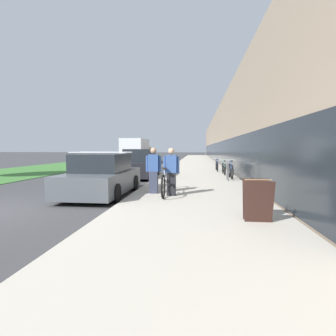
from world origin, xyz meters
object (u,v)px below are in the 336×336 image
(cruiser_bike_farthest, at_px, (217,166))
(tandem_bicycle, at_px, (167,182))
(bike_rack_hoop, at_px, (228,170))
(sandwich_board_sign, at_px, (258,200))
(vintage_roadster_curbside, at_px, (140,165))
(person_rider, at_px, (171,172))
(moving_truck, at_px, (136,151))
(cruiser_bike_nearest, at_px, (231,171))
(cruiser_bike_middle, at_px, (224,168))
(person_bystander, at_px, (154,170))
(parked_sedan_curbside, at_px, (102,177))

(cruiser_bike_farthest, bearing_deg, tandem_bicycle, -104.14)
(bike_rack_hoop, xyz_separation_m, sandwich_board_sign, (-0.18, -7.14, -0.06))
(sandwich_board_sign, bearing_deg, bike_rack_hoop, 88.54)
(bike_rack_hoop, xyz_separation_m, vintage_roadster_curbside, (-4.73, 1.86, 0.10))
(tandem_bicycle, relative_size, person_rider, 1.64)
(cruiser_bike_farthest, bearing_deg, person_rider, -102.63)
(sandwich_board_sign, height_order, moving_truck, moving_truck)
(cruiser_bike_nearest, relative_size, sandwich_board_sign, 1.94)
(vintage_roadster_curbside, bearing_deg, bike_rack_hoop, -21.47)
(moving_truck, bearing_deg, cruiser_bike_middle, -58.56)
(person_bystander, distance_m, moving_truck, 21.96)
(person_bystander, relative_size, bike_rack_hoop, 1.87)
(cruiser_bike_farthest, height_order, parked_sedan_curbside, parked_sedan_curbside)
(person_bystander, relative_size, vintage_roadster_curbside, 0.38)
(moving_truck, bearing_deg, parked_sedan_curbside, -79.97)
(person_rider, bearing_deg, parked_sedan_curbside, 170.73)
(cruiser_bike_middle, distance_m, moving_truck, 16.69)
(tandem_bicycle, xyz_separation_m, person_rider, (0.19, -0.32, 0.39))
(person_rider, bearing_deg, cruiser_bike_farthest, 77.37)
(tandem_bicycle, height_order, vintage_roadster_curbside, vintage_roadster_curbside)
(person_bystander, xyz_separation_m, sandwich_board_sign, (2.79, -3.20, -0.34))
(bike_rack_hoop, distance_m, cruiser_bike_nearest, 1.00)
(person_bystander, height_order, cruiser_bike_middle, person_bystander)
(person_bystander, relative_size, moving_truck, 0.24)
(cruiser_bike_middle, relative_size, sandwich_board_sign, 2.02)
(tandem_bicycle, distance_m, vintage_roadster_curbside, 6.27)
(bike_rack_hoop, bearing_deg, person_bystander, -127.03)
(person_bystander, relative_size, cruiser_bike_farthest, 0.86)
(moving_truck, bearing_deg, person_rider, -73.84)
(cruiser_bike_nearest, bearing_deg, vintage_roadster_curbside, 169.82)
(vintage_roadster_curbside, bearing_deg, sandwich_board_sign, -63.20)
(tandem_bicycle, relative_size, cruiser_bike_middle, 1.42)
(bike_rack_hoop, bearing_deg, cruiser_bike_nearest, 74.98)
(tandem_bicycle, xyz_separation_m, sandwich_board_sign, (2.33, -3.14, 0.05))
(cruiser_bike_farthest, distance_m, parked_sedan_curbside, 10.50)
(person_bystander, height_order, vintage_roadster_curbside, person_bystander)
(tandem_bicycle, distance_m, sandwich_board_sign, 3.91)
(person_rider, distance_m, moving_truck, 22.50)
(cruiser_bike_middle, relative_size, vintage_roadster_curbside, 0.44)
(vintage_roadster_curbside, relative_size, moving_truck, 0.63)
(parked_sedan_curbside, bearing_deg, cruiser_bike_farthest, 63.35)
(cruiser_bike_nearest, distance_m, cruiser_bike_middle, 2.11)
(tandem_bicycle, xyz_separation_m, cruiser_bike_farthest, (2.39, 9.48, -0.03))
(person_rider, height_order, moving_truck, moving_truck)
(person_bystander, bearing_deg, vintage_roadster_curbside, 106.86)
(tandem_bicycle, bearing_deg, person_bystander, 172.20)
(tandem_bicycle, height_order, sandwich_board_sign, tandem_bicycle)
(sandwich_board_sign, xyz_separation_m, vintage_roadster_curbside, (-4.55, 9.00, 0.16))
(cruiser_bike_farthest, height_order, moving_truck, moving_truck)
(bike_rack_hoop, bearing_deg, cruiser_bike_farthest, 91.25)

